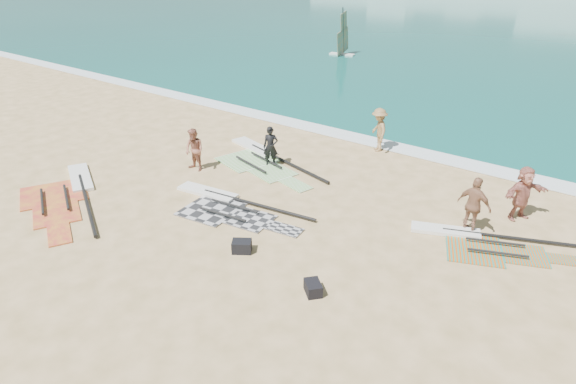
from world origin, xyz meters
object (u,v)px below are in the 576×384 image
Objects in this scene: gear_bag_near at (242,246)px; rig_red at (68,193)px; rig_green at (261,158)px; beachgoer_right at (523,193)px; rig_grey at (225,205)px; person_wetsuit at (271,147)px; rig_orange at (479,242)px; gear_bag_far at (313,288)px; beachgoer_back at (474,206)px; beachgoer_mid at (379,130)px; beachgoer_left at (194,150)px.

rig_red is at bearing -171.95° from gear_bag_near.
rig_green is 10.33m from beachgoer_right.
rig_grey is at bearing -51.92° from rig_green.
gear_bag_near is 0.33× the size of person_wetsuit.
gear_bag_far is (-2.66, -5.10, 0.12)m from rig_orange.
beachgoer_back is at bearing 46.61° from gear_bag_near.
beachgoer_mid is at bearing 117.46° from rig_orange.
beachgoer_back reaches higher than gear_bag_near.
rig_green is at bearing 6.13° from beachgoer_back.
rig_grey is 8.46m from rig_orange.
rig_red is 10.48× the size of gear_bag_near.
rig_green is 7.75m from rig_red.
person_wetsuit reaches higher than rig_orange.
rig_grey reaches higher than rig_orange.
person_wetsuit is 8.46m from beachgoer_back.
person_wetsuit is at bearing 131.29° from beachgoer_right.
person_wetsuit is 0.91× the size of beachgoer_right.
rig_orange is 3.00× the size of person_wetsuit.
beachgoer_right reaches higher than gear_bag_far.
rig_grey is 3.26× the size of beachgoer_left.
gear_bag_far is 8.66m from person_wetsuit.
person_wetsuit is at bearing 121.84° from gear_bag_near.
rig_green is at bearing -86.05° from beachgoer_mid.
beachgoer_right is at bearing -107.33° from beachgoer_back.
beachgoer_right reaches higher than rig_orange.
rig_orange is at bearing 5.19° from beachgoer_mid.
rig_orange is 8.97× the size of gear_bag_near.
rig_red is at bearing 36.61° from beachgoer_back.
rig_green is 3.59× the size of beachgoer_left.
beachgoer_mid reaches higher than beachgoer_back.
person_wetsuit reaches higher than gear_bag_near.
rig_red reaches higher than rig_grey.
beachgoer_back is (8.45, -0.32, 0.09)m from person_wetsuit.
rig_grey is 3.63m from beachgoer_left.
gear_bag_far is at bearing -170.94° from beachgoer_right.
gear_bag_far is (10.46, 0.75, 0.11)m from rig_red.
beachgoer_left is 0.93× the size of beachgoer_back.
rig_orange is at bearing 12.17° from rig_grey.
person_wetsuit is at bearing 96.54° from rig_grey.
beachgoer_left is at bearing 20.07° from beachgoer_back.
person_wetsuit reaches higher than rig_red.
rig_orange is 7.25m from gear_bag_near.
beachgoer_left is (-5.63, 3.37, 0.70)m from gear_bag_near.
gear_bag_near is at bearing -30.09° from beachgoer_left.
person_wetsuit reaches higher than gear_bag_far.
rig_grey is at bearing -56.97° from beachgoer_mid.
gear_bag_near is 0.29× the size of beachgoer_mid.
rig_red is at bearing -175.90° from gear_bag_far.
beachgoer_left reaches higher than rig_green.
beachgoer_right is (0.49, 2.39, 0.88)m from rig_orange.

